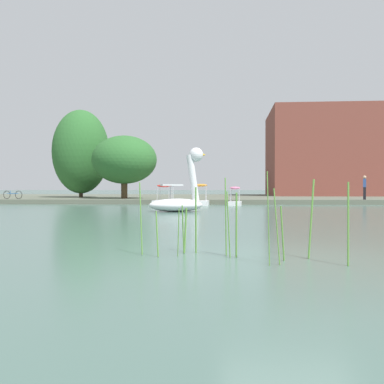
% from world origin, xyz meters
% --- Properties ---
extents(ground_plane, '(401.98, 401.98, 0.00)m').
position_xyz_m(ground_plane, '(0.00, 0.00, 0.00)').
color(ground_plane, '#47665B').
extents(shore_bank_far, '(136.54, 26.71, 0.36)m').
position_xyz_m(shore_bank_far, '(0.00, 38.86, 0.18)').
color(shore_bank_far, '#5B6051').
rests_on(shore_bank_far, ground_plane).
extents(swan_boat, '(3.18, 2.12, 3.41)m').
position_xyz_m(swan_boat, '(-3.15, 15.59, 0.84)').
color(swan_boat, white).
rests_on(swan_boat, ground_plane).
extents(pedal_boat_pink, '(1.09, 1.83, 1.34)m').
position_xyz_m(pedal_boat_pink, '(0.16, 24.05, 0.40)').
color(pedal_boat_pink, white).
rests_on(pedal_boat_pink, ground_plane).
extents(pedal_boat_orange, '(1.23, 2.12, 1.54)m').
position_xyz_m(pedal_boat_orange, '(-2.28, 24.06, 0.48)').
color(pedal_boat_orange, white).
rests_on(pedal_boat_orange, ground_plane).
extents(pedal_boat_red, '(1.60, 2.28, 1.50)m').
position_xyz_m(pedal_boat_red, '(-4.90, 24.19, 0.39)').
color(pedal_boat_red, white).
rests_on(pedal_boat_red, ground_plane).
extents(tree_broadleaf_behind_dock, '(7.62, 7.56, 5.22)m').
position_xyz_m(tree_broadleaf_behind_dock, '(-8.77, 29.07, 3.57)').
color(tree_broadleaf_behind_dock, '#4C3823').
rests_on(tree_broadleaf_behind_dock, shore_bank_far).
extents(tree_willow_overhanging, '(6.56, 6.54, 8.06)m').
position_xyz_m(tree_willow_overhanging, '(-13.58, 32.99, 4.57)').
color(tree_willow_overhanging, '#423323').
rests_on(tree_willow_overhanging, shore_bank_far).
extents(person_on_path, '(0.27, 0.26, 1.81)m').
position_xyz_m(person_on_path, '(10.01, 26.35, 1.35)').
color(person_on_path, black).
rests_on(person_on_path, shore_bank_far).
extents(bicycle_parked, '(1.72, 0.41, 0.67)m').
position_xyz_m(bicycle_parked, '(-17.48, 27.39, 0.69)').
color(bicycle_parked, black).
rests_on(bicycle_parked, shore_bank_far).
extents(apartment_block, '(22.18, 13.62, 9.69)m').
position_xyz_m(apartment_block, '(16.07, 44.71, 5.20)').
color(apartment_block, brown).
rests_on(apartment_block, shore_bank_far).
extents(reed_clump_foreground, '(3.70, 1.50, 1.56)m').
position_xyz_m(reed_clump_foreground, '(-0.98, 0.02, 0.61)').
color(reed_clump_foreground, '#568E38').
rests_on(reed_clump_foreground, ground_plane).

